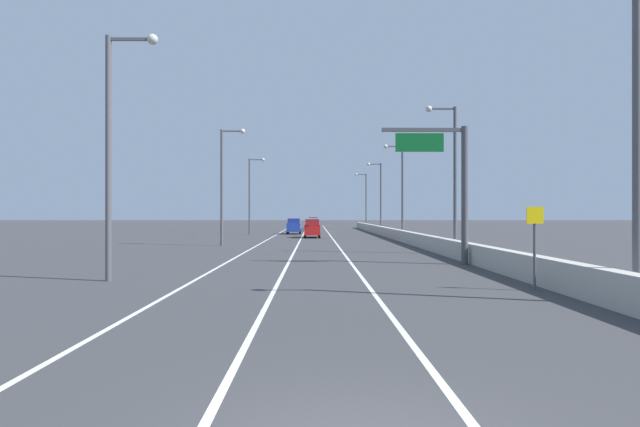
{
  "coord_description": "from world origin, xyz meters",
  "views": [
    {
      "loc": [
        -0.57,
        -6.29,
        2.75
      ],
      "look_at": [
        0.04,
        47.43,
        2.78
      ],
      "focal_mm": 30.23,
      "sensor_mm": 36.0,
      "label": 1
    }
  ],
  "objects_px": {
    "speed_advisory_sign": "(535,242)",
    "lamp_post_right_near": "(628,112)",
    "lamp_post_left_near": "(115,139)",
    "lamp_post_right_second": "(451,169)",
    "overhead_sign_gantry": "(451,177)",
    "lamp_post_right_fourth": "(379,193)",
    "car_gray_1": "(313,223)",
    "lamp_post_right_fifth": "(365,197)",
    "lamp_post_right_third": "(400,185)",
    "car_red_2": "(312,228)",
    "lamp_post_left_mid": "(225,178)",
    "car_white_3": "(313,225)",
    "lamp_post_left_far": "(251,191)",
    "car_blue_0": "(294,226)"
  },
  "relations": [
    {
      "from": "overhead_sign_gantry",
      "to": "lamp_post_right_fourth",
      "type": "xyz_separation_m",
      "value": [
        1.98,
        48.4,
        1.09
      ]
    },
    {
      "from": "lamp_post_right_second",
      "to": "car_gray_1",
      "type": "xyz_separation_m",
      "value": [
        -9.51,
        62.52,
        -4.75
      ]
    },
    {
      "from": "car_blue_0",
      "to": "car_red_2",
      "type": "height_order",
      "value": "car_red_2"
    },
    {
      "from": "car_blue_0",
      "to": "car_red_2",
      "type": "relative_size",
      "value": 0.9
    },
    {
      "from": "overhead_sign_gantry",
      "to": "lamp_post_left_mid",
      "type": "distance_m",
      "value": 23.26
    },
    {
      "from": "speed_advisory_sign",
      "to": "lamp_post_right_fifth",
      "type": "distance_m",
      "value": 78.92
    },
    {
      "from": "lamp_post_right_near",
      "to": "car_gray_1",
      "type": "distance_m",
      "value": 83.65
    },
    {
      "from": "speed_advisory_sign",
      "to": "lamp_post_right_fourth",
      "type": "relative_size",
      "value": 0.3
    },
    {
      "from": "lamp_post_left_mid",
      "to": "lamp_post_left_far",
      "type": "distance_m",
      "value": 24.54
    },
    {
      "from": "speed_advisory_sign",
      "to": "lamp_post_right_second",
      "type": "height_order",
      "value": "lamp_post_right_second"
    },
    {
      "from": "lamp_post_right_second",
      "to": "car_blue_0",
      "type": "relative_size",
      "value": 2.34
    },
    {
      "from": "lamp_post_right_second",
      "to": "car_red_2",
      "type": "bearing_deg",
      "value": 110.6
    },
    {
      "from": "lamp_post_left_mid",
      "to": "car_red_2",
      "type": "bearing_deg",
      "value": 63.94
    },
    {
      "from": "lamp_post_right_third",
      "to": "lamp_post_right_fourth",
      "type": "bearing_deg",
      "value": 89.29
    },
    {
      "from": "lamp_post_right_fifth",
      "to": "lamp_post_left_far",
      "type": "bearing_deg",
      "value": -123.28
    },
    {
      "from": "lamp_post_right_third",
      "to": "lamp_post_right_fifth",
      "type": "relative_size",
      "value": 1.0
    },
    {
      "from": "car_blue_0",
      "to": "car_gray_1",
      "type": "xyz_separation_m",
      "value": [
        2.59,
        25.77,
        0.01
      ]
    },
    {
      "from": "car_gray_1",
      "to": "lamp_post_left_mid",
      "type": "bearing_deg",
      "value": -98.24
    },
    {
      "from": "lamp_post_right_fifth",
      "to": "car_gray_1",
      "type": "height_order",
      "value": "lamp_post_right_fifth"
    },
    {
      "from": "overhead_sign_gantry",
      "to": "lamp_post_left_mid",
      "type": "relative_size",
      "value": 0.74
    },
    {
      "from": "car_red_2",
      "to": "car_white_3",
      "type": "distance_m",
      "value": 24.44
    },
    {
      "from": "car_white_3",
      "to": "lamp_post_right_third",
      "type": "bearing_deg",
      "value": -72.5
    },
    {
      "from": "lamp_post_left_far",
      "to": "car_red_2",
      "type": "xyz_separation_m",
      "value": [
        8.06,
        -9.14,
        -4.75
      ]
    },
    {
      "from": "lamp_post_left_far",
      "to": "car_blue_0",
      "type": "bearing_deg",
      "value": 20.95
    },
    {
      "from": "overhead_sign_gantry",
      "to": "lamp_post_right_second",
      "type": "height_order",
      "value": "lamp_post_right_second"
    },
    {
      "from": "lamp_post_right_second",
      "to": "lamp_post_left_mid",
      "type": "xyz_separation_m",
      "value": [
        -17.1,
        10.09,
        0.0
      ]
    },
    {
      "from": "lamp_post_left_mid",
      "to": "car_white_3",
      "type": "distance_m",
      "value": 40.83
    },
    {
      "from": "lamp_post_left_near",
      "to": "lamp_post_right_second",
      "type": "bearing_deg",
      "value": 39.48
    },
    {
      "from": "overhead_sign_gantry",
      "to": "lamp_post_right_fourth",
      "type": "distance_m",
      "value": 48.46
    },
    {
      "from": "overhead_sign_gantry",
      "to": "lamp_post_right_near",
      "type": "distance_m",
      "value": 13.14
    },
    {
      "from": "lamp_post_right_fifth",
      "to": "lamp_post_right_third",
      "type": "bearing_deg",
      "value": -90.16
    },
    {
      "from": "lamp_post_left_mid",
      "to": "car_red_2",
      "type": "xyz_separation_m",
      "value": [
        7.53,
        15.39,
        -4.75
      ]
    },
    {
      "from": "overhead_sign_gantry",
      "to": "car_gray_1",
      "type": "distance_m",
      "value": 70.53
    },
    {
      "from": "lamp_post_left_near",
      "to": "speed_advisory_sign",
      "type": "bearing_deg",
      "value": -10.67
    },
    {
      "from": "lamp_post_right_third",
      "to": "car_blue_0",
      "type": "xyz_separation_m",
      "value": [
        -11.88,
        16.3,
        -4.76
      ]
    },
    {
      "from": "lamp_post_right_fourth",
      "to": "car_white_3",
      "type": "xyz_separation_m",
      "value": [
        -9.54,
        9.03,
        -4.82
      ]
    },
    {
      "from": "lamp_post_right_near",
      "to": "car_white_3",
      "type": "bearing_deg",
      "value": 97.78
    },
    {
      "from": "overhead_sign_gantry",
      "to": "speed_advisory_sign",
      "type": "distance_m",
      "value": 10.4
    },
    {
      "from": "lamp_post_right_third",
      "to": "lamp_post_right_fourth",
      "type": "xyz_separation_m",
      "value": [
        0.25,
        20.45,
        0.0
      ]
    },
    {
      "from": "lamp_post_left_near",
      "to": "lamp_post_left_mid",
      "type": "relative_size",
      "value": 1.0
    },
    {
      "from": "lamp_post_right_third",
      "to": "car_blue_0",
      "type": "distance_m",
      "value": 20.73
    },
    {
      "from": "speed_advisory_sign",
      "to": "lamp_post_right_near",
      "type": "relative_size",
      "value": 0.3
    },
    {
      "from": "overhead_sign_gantry",
      "to": "lamp_post_right_third",
      "type": "distance_m",
      "value": 28.03
    },
    {
      "from": "car_blue_0",
      "to": "car_white_3",
      "type": "bearing_deg",
      "value": 78.88
    },
    {
      "from": "lamp_post_right_fifth",
      "to": "lamp_post_left_far",
      "type": "relative_size",
      "value": 1.0
    },
    {
      "from": "lamp_post_right_third",
      "to": "car_red_2",
      "type": "xyz_separation_m",
      "value": [
        -9.36,
        5.03,
        -4.75
      ]
    },
    {
      "from": "lamp_post_right_third",
      "to": "lamp_post_right_near",
      "type": "bearing_deg",
      "value": -89.55
    },
    {
      "from": "car_blue_0",
      "to": "car_white_3",
      "type": "height_order",
      "value": "car_blue_0"
    },
    {
      "from": "lamp_post_right_third",
      "to": "car_gray_1",
      "type": "xyz_separation_m",
      "value": [
        -9.3,
        42.07,
        -4.75
      ]
    },
    {
      "from": "lamp_post_right_third",
      "to": "lamp_post_left_near",
      "type": "height_order",
      "value": "same"
    }
  ]
}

